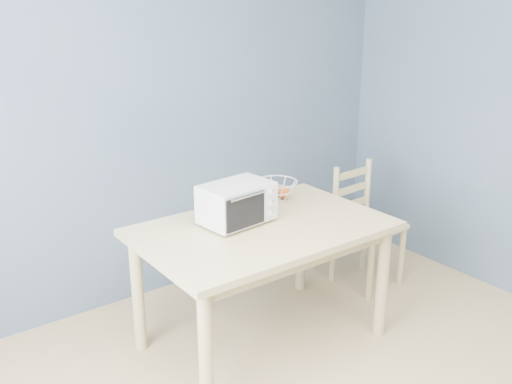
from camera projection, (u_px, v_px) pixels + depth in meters
room at (437, 206)px, 1.92m from camera, size 4.01×4.51×2.61m
dining_table at (263, 242)px, 3.25m from camera, size 1.40×0.90×0.75m
toaster_oven at (235, 203)px, 3.20m from camera, size 0.42×0.33×0.23m
fruit_basket at (276, 190)px, 3.62m from camera, size 0.35×0.35×0.12m
dining_chair at (364, 226)px, 4.06m from camera, size 0.43×0.43×0.87m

